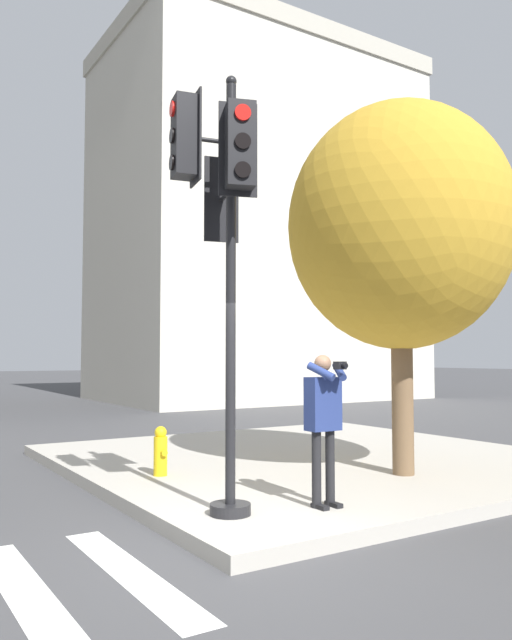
# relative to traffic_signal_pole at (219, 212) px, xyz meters

# --- Properties ---
(ground_plane) EXTENTS (160.00, 160.00, 0.00)m
(ground_plane) POSITION_rel_traffic_signal_pole_xyz_m (-0.07, -0.75, -3.52)
(ground_plane) COLOR #424244
(sidewalk_corner) EXTENTS (8.00, 8.00, 0.17)m
(sidewalk_corner) POSITION_rel_traffic_signal_pole_xyz_m (3.43, 2.75, -3.43)
(sidewalk_corner) COLOR #ADA89E
(sidewalk_corner) RESTS_ON ground_plane
(traffic_signal_pole) EXTENTS (1.01, 1.38, 4.93)m
(traffic_signal_pole) POSITION_rel_traffic_signal_pole_xyz_m (0.00, 0.00, 0.00)
(traffic_signal_pole) COLOR black
(traffic_signal_pole) RESTS_ON sidewalk_corner
(person_photographer) EXTENTS (0.50, 0.53, 1.75)m
(person_photographer) POSITION_rel_traffic_signal_pole_xyz_m (1.23, -0.31, -2.29)
(person_photographer) COLOR black
(person_photographer) RESTS_ON sidewalk_corner
(street_tree) EXTENTS (3.37, 3.37, 5.54)m
(street_tree) POSITION_rel_traffic_signal_pole_xyz_m (3.46, 0.62, 0.33)
(street_tree) COLOR brown
(street_tree) RESTS_ON sidewalk_corner
(fire_hydrant) EXTENTS (0.20, 0.26, 0.71)m
(fire_hydrant) POSITION_rel_traffic_signal_pole_xyz_m (0.41, 2.45, -2.99)
(fire_hydrant) COLOR yellow
(fire_hydrant) RESTS_ON sidewalk_corner
(building_right) EXTENTS (13.75, 9.14, 15.93)m
(building_right) POSITION_rel_traffic_signal_pole_xyz_m (12.09, 18.11, 4.46)
(building_right) COLOR beige
(building_right) RESTS_ON ground_plane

